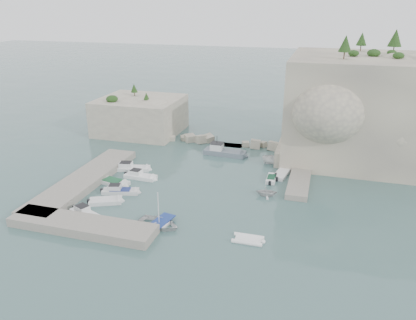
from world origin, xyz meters
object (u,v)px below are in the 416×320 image
(motorboat_a, at_px, (132,170))
(tender_east_b, at_px, (271,180))
(motorboat_d, at_px, (121,193))
(rowboat, at_px, (159,226))
(motorboat_b, at_px, (141,178))
(inflatable_dinghy, at_px, (248,241))
(motorboat_e, at_px, (106,203))
(work_boat, at_px, (225,155))
(motorboat_c, at_px, (113,184))
(tender_east_a, at_px, (266,196))
(motorboat_f, at_px, (86,217))
(tender_east_d, at_px, (275,164))
(tender_east_c, at_px, (282,175))

(motorboat_a, height_order, tender_east_b, motorboat_a)
(motorboat_d, relative_size, rowboat, 1.06)
(motorboat_b, bearing_deg, inflatable_dinghy, -30.34)
(motorboat_e, distance_m, work_boat, 24.70)
(motorboat_e, relative_size, rowboat, 0.89)
(motorboat_d, bearing_deg, work_boat, 46.31)
(motorboat_c, distance_m, tender_east_a, 22.54)
(motorboat_d, distance_m, tender_east_b, 22.28)
(motorboat_a, bearing_deg, inflatable_dinghy, -47.84)
(motorboat_f, relative_size, rowboat, 1.03)
(tender_east_d, xyz_separation_m, work_boat, (-9.12, 1.65, 0.00))
(motorboat_b, distance_m, motorboat_d, 5.55)
(tender_east_d, relative_size, work_boat, 0.56)
(motorboat_a, relative_size, motorboat_d, 1.15)
(motorboat_e, distance_m, rowboat, 9.97)
(motorboat_a, bearing_deg, motorboat_e, -94.02)
(motorboat_a, relative_size, motorboat_f, 1.17)
(motorboat_d, xyz_separation_m, inflatable_dinghy, (19.56, -7.02, 0.00))
(motorboat_a, distance_m, motorboat_e, 11.54)
(motorboat_e, distance_m, tender_east_b, 24.38)
(inflatable_dinghy, bearing_deg, motorboat_a, 144.97)
(rowboat, bearing_deg, motorboat_b, 45.19)
(motorboat_a, height_order, motorboat_f, same)
(tender_east_b, height_order, tender_east_c, same)
(motorboat_c, relative_size, work_boat, 0.69)
(motorboat_b, relative_size, tender_east_b, 1.40)
(motorboat_d, relative_size, tender_east_b, 1.43)
(tender_east_d, bearing_deg, tender_east_a, 163.59)
(tender_east_a, bearing_deg, motorboat_d, 96.05)
(motorboat_a, distance_m, tender_east_a, 22.39)
(tender_east_b, bearing_deg, inflatable_dinghy, 178.45)
(motorboat_d, relative_size, motorboat_f, 1.02)
(tender_east_a, xyz_separation_m, work_boat, (-9.48, 14.04, 0.00))
(motorboat_e, height_order, inflatable_dinghy, motorboat_e)
(tender_east_a, height_order, work_boat, work_boat)
(motorboat_e, bearing_deg, motorboat_c, 85.46)
(motorboat_c, relative_size, tender_east_b, 1.43)
(tender_east_a, bearing_deg, motorboat_c, 88.08)
(motorboat_c, bearing_deg, tender_east_d, 46.03)
(work_boat, bearing_deg, rowboat, -90.71)
(inflatable_dinghy, bearing_deg, work_boat, 109.24)
(motorboat_c, distance_m, inflatable_dinghy, 24.16)
(motorboat_f, distance_m, tender_east_a, 24.05)
(motorboat_f, bearing_deg, inflatable_dinghy, 23.82)
(motorboat_b, bearing_deg, tender_east_b, 17.05)
(rowboat, bearing_deg, inflatable_dinghy, -79.14)
(tender_east_c, distance_m, tender_east_d, 4.83)
(motorboat_c, height_order, motorboat_d, motorboat_d)
(motorboat_f, distance_m, tender_east_c, 29.70)
(motorboat_e, relative_size, tender_east_b, 1.21)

